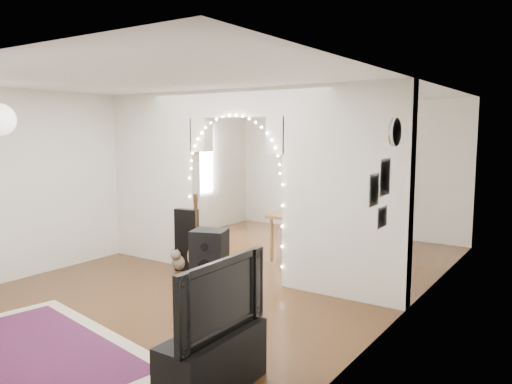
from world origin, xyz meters
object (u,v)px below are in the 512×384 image
Objects in this scene: acoustic_guitar at (196,244)px; dining_table at (309,219)px; dining_chair_right at (350,253)px; media_console at (213,362)px; floor_speaker at (210,272)px; bookcase at (324,194)px; dining_chair_left at (328,230)px.

dining_table is (1.05, 1.58, 0.24)m from acoustic_guitar.
dining_table is 0.87m from dining_chair_right.
dining_chair_right is at bearing 97.55° from media_console.
bookcase is (-0.99, 4.94, 0.32)m from floor_speaker.
media_console is 5.84m from dining_chair_left.
floor_speaker is at bearing -43.81° from acoustic_guitar.
dining_chair_left is 1.87m from dining_chair_right.
floor_speaker is 4.29m from dining_chair_left.
dining_table is 2.45× the size of dining_chair_right.
acoustic_guitar is 0.79× the size of dining_table.
acoustic_guitar is 3.47m from media_console.
acoustic_guitar is 2.38m from dining_chair_right.
media_console is 0.79× the size of dining_table.
floor_speaker is 0.78× the size of dining_table.
dining_chair_left is 0.93× the size of dining_chair_right.
acoustic_guitar is at bearing -85.92° from bookcase.
dining_table reaches higher than media_console.
dining_table is (-1.32, 4.12, 0.43)m from media_console.
dining_chair_left is (-1.68, 5.60, -0.03)m from media_console.
dining_chair_left is at bearing 106.35° from media_console.
acoustic_guitar reaches higher than dining_chair_left.
acoustic_guitar is 1.71m from floor_speaker.
acoustic_guitar is 1.02× the size of floor_speaker.
dining_table is 1.59m from dining_chair_left.
dining_chair_left is at bearing 129.60° from dining_chair_right.
acoustic_guitar is at bearing 116.02° from floor_speaker.
floor_speaker is 2.07× the size of dining_chair_left.
acoustic_guitar reaches higher than dining_table.
media_console is 1.93× the size of dining_chair_right.
bookcase reaches higher than media_console.
floor_speaker reaches higher than dining_chair_left.
dining_chair_right reaches higher than dining_chair_left.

